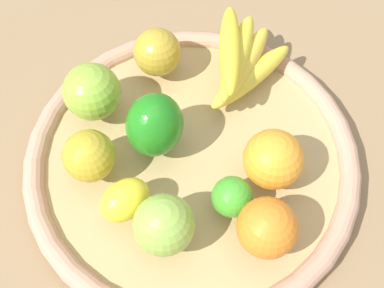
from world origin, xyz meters
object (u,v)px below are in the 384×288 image
at_px(apple_0, 157,52).
at_px(apple_2, 164,225).
at_px(lime_0, 232,197).
at_px(orange_1, 267,228).
at_px(orange_0, 273,159).
at_px(banana_bunch, 241,62).
at_px(apple_1, 89,156).
at_px(apple_3, 92,92).
at_px(bell_pepper, 155,125).
at_px(lemon_0, 125,200).

xyz_separation_m(apple_0, apple_2, (-0.25, 0.10, 0.00)).
distance_m(lime_0, orange_1, 0.06).
distance_m(orange_0, orange_1, 0.09).
relative_size(lime_0, orange_1, 0.71).
bearing_deg(banana_bunch, apple_1, 102.24).
distance_m(banana_bunch, apple_0, 0.12).
distance_m(apple_3, apple_1, 0.10).
bearing_deg(lime_0, banana_bunch, -30.86).
bearing_deg(apple_3, bell_pepper, -148.55).
relative_size(orange_0, apple_2, 1.04).
distance_m(orange_0, lime_0, 0.07).
distance_m(apple_1, lemon_0, 0.07).
xyz_separation_m(apple_2, apple_1, (0.13, 0.05, -0.00)).
bearing_deg(bell_pepper, lemon_0, 8.95).
height_order(banana_bunch, apple_3, apple_3).
relative_size(apple_2, apple_1, 1.08).
xyz_separation_m(apple_3, apple_1, (-0.09, 0.04, -0.01)).
xyz_separation_m(apple_2, orange_1, (-0.05, -0.11, -0.00)).
relative_size(banana_bunch, lemon_0, 2.49).
height_order(apple_3, apple_2, apple_3).
bearing_deg(orange_1, lemon_0, 51.36).
xyz_separation_m(lime_0, orange_1, (-0.06, -0.02, 0.01)).
height_order(apple_2, lemon_0, apple_2).
bearing_deg(banana_bunch, lime_0, 149.14).
bearing_deg(apple_1, orange_1, -139.18).
distance_m(apple_1, orange_1, 0.24).
height_order(bell_pepper, orange_1, bell_pepper).
distance_m(bell_pepper, banana_bunch, 0.16).
height_order(orange_0, lime_0, orange_0).
relative_size(bell_pepper, lime_0, 1.78).
bearing_deg(bell_pepper, orange_1, 73.39).
bearing_deg(apple_1, banana_bunch, -77.76).
relative_size(apple_2, orange_1, 1.01).
relative_size(lime_0, lemon_0, 0.78).
bearing_deg(apple_1, apple_0, -50.07).
xyz_separation_m(orange_0, lemon_0, (0.03, 0.19, -0.01)).
bearing_deg(orange_1, apple_1, 40.82).
relative_size(apple_1, orange_1, 0.94).
height_order(orange_0, apple_1, orange_0).
distance_m(bell_pepper, apple_2, 0.13).
distance_m(apple_0, apple_1, 0.19).
distance_m(banana_bunch, orange_0, 0.16).
bearing_deg(apple_3, apple_2, -176.67).
distance_m(bell_pepper, orange_0, 0.16).
bearing_deg(apple_0, apple_2, 158.66).
relative_size(bell_pepper, apple_2, 1.24).
xyz_separation_m(bell_pepper, lemon_0, (-0.07, 0.07, -0.02)).
height_order(apple_0, orange_0, orange_0).
xyz_separation_m(orange_0, lime_0, (-0.02, 0.07, -0.01)).
relative_size(apple_3, lime_0, 1.54).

